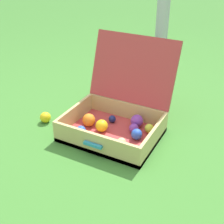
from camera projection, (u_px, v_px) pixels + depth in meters
ground_plane at (104, 141)px, 1.79m from camera, size 16.00×16.00×0.00m
open_suitcase at (118, 114)px, 1.84m from camera, size 0.54×0.58×0.53m
stray_ball_on_grass at (45, 117)px, 1.96m from camera, size 0.07×0.07×0.07m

